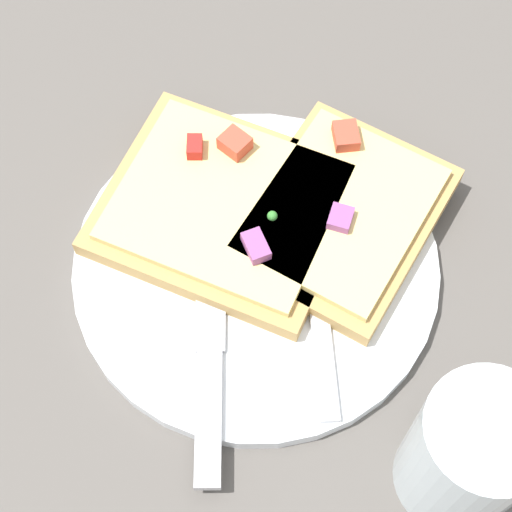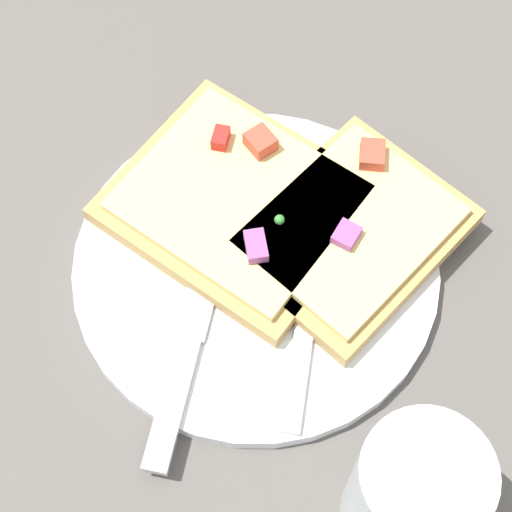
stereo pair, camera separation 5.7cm
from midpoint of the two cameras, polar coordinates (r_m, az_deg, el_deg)
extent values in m
plane|color=#56514C|center=(0.59, 2.75, -1.25)|extent=(4.00, 4.00, 0.00)
cylinder|color=white|center=(0.58, 2.78, -0.99)|extent=(0.25, 0.25, 0.01)
cube|color=#B7B7BC|center=(0.55, 6.08, -5.96)|extent=(0.06, 0.12, 0.01)
cube|color=#B7B7BC|center=(0.59, 6.96, 1.69)|extent=(0.04, 0.05, 0.01)
cube|color=#B7B7BC|center=(0.61, 8.31, 4.55)|extent=(0.01, 0.03, 0.00)
cube|color=#B7B7BC|center=(0.61, 7.64, 4.64)|extent=(0.01, 0.03, 0.00)
cube|color=#B7B7BC|center=(0.61, 6.97, 4.74)|extent=(0.01, 0.03, 0.00)
cube|color=#B7B7BC|center=(0.61, 6.30, 4.84)|extent=(0.01, 0.03, 0.00)
cube|color=#B7B7BC|center=(0.54, -2.58, -10.14)|extent=(0.06, 0.08, 0.01)
cube|color=#B7B7BC|center=(0.58, 0.01, 0.44)|extent=(0.08, 0.13, 0.00)
cube|color=tan|center=(0.59, 1.62, 3.20)|extent=(0.21, 0.21, 0.01)
cube|color=#E5CC7A|center=(0.58, 1.64, 3.70)|extent=(0.18, 0.19, 0.01)
cube|color=#D14733|center=(0.60, 3.04, 7.38)|extent=(0.02, 0.02, 0.01)
cube|color=#934C8E|center=(0.56, 3.26, 0.77)|extent=(0.02, 0.02, 0.01)
cube|color=red|center=(0.60, 0.80, 7.73)|extent=(0.02, 0.02, 0.01)
cube|color=tan|center=(0.59, 9.17, 0.87)|extent=(0.19, 0.18, 0.01)
cube|color=#E5CC7A|center=(0.58, 9.31, 1.33)|extent=(0.16, 0.15, 0.01)
sphere|color=#388433|center=(0.57, 4.44, 2.15)|extent=(0.01, 0.01, 0.01)
cube|color=#934C8E|center=(0.57, 8.91, 1.13)|extent=(0.02, 0.02, 0.01)
cube|color=#D14733|center=(0.60, 10.46, 6.42)|extent=(0.02, 0.03, 0.01)
sphere|color=#9C964B|center=(0.61, 3.56, 5.24)|extent=(0.01, 0.01, 0.01)
sphere|color=tan|center=(0.60, 0.53, 4.89)|extent=(0.01, 0.01, 0.01)
sphere|color=gold|center=(0.57, 2.56, -0.85)|extent=(0.01, 0.01, 0.01)
sphere|color=tan|center=(0.60, 7.00, 2.81)|extent=(0.01, 0.01, 0.01)
cylinder|color=silver|center=(0.50, 13.73, -15.60)|extent=(0.07, 0.07, 0.11)
camera|label=1|loc=(0.03, -87.12, 5.59)|focal=60.00mm
camera|label=2|loc=(0.03, 92.88, -5.59)|focal=60.00mm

